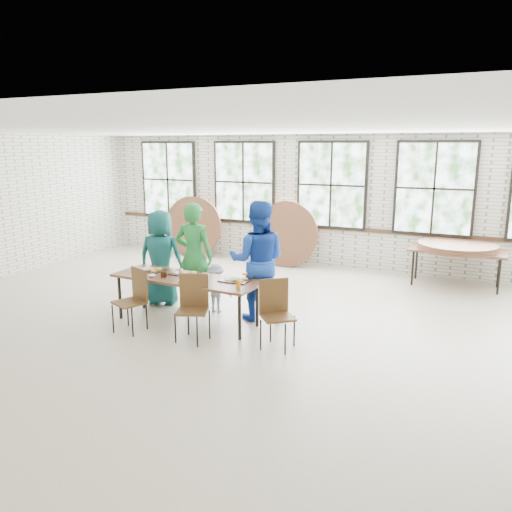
{
  "coord_description": "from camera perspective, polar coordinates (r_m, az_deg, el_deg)",
  "views": [
    {
      "loc": [
        3.22,
        -6.53,
        2.75
      ],
      "look_at": [
        0.0,
        0.4,
        1.05
      ],
      "focal_mm": 35.0,
      "sensor_mm": 36.0,
      "label": 1
    }
  ],
  "objects": [
    {
      "name": "round_tops_leaning",
      "position": [
        12.12,
        -2.13,
        2.95
      ],
      "size": [
        4.17,
        0.41,
        1.5
      ],
      "color": "brown",
      "rests_on": "ground"
    },
    {
      "name": "round_tops_stacked",
      "position": [
        10.56,
        22.02,
        1.0
      ],
      "size": [
        1.5,
        1.5,
        0.13
      ],
      "color": "brown",
      "rests_on": "storage_table"
    },
    {
      "name": "adult_green",
      "position": [
        8.47,
        -7.08,
        -0.04
      ],
      "size": [
        0.72,
        0.53,
        1.84
      ],
      "primitive_type": "imported",
      "rotation": [
        0.0,
        0.0,
        3.28
      ],
      "color": "#228136",
      "rests_on": "ground"
    },
    {
      "name": "toddler",
      "position": [
        8.39,
        -4.56,
        -3.67
      ],
      "size": [
        0.58,
        0.39,
        0.83
      ],
      "primitive_type": "imported",
      "rotation": [
        0.0,
        0.0,
        3.3
      ],
      "color": "#151A42",
      "rests_on": "ground"
    },
    {
      "name": "adult_teal",
      "position": [
        8.86,
        -10.82,
        -0.17
      ],
      "size": [
        0.91,
        0.69,
        1.67
      ],
      "primitive_type": "imported",
      "rotation": [
        0.0,
        0.0,
        3.35
      ],
      "color": "#165256",
      "rests_on": "ground"
    },
    {
      "name": "chair_spare",
      "position": [
        6.93,
        2.26,
        -5.91
      ],
      "size": [
        0.58,
        0.58,
        0.95
      ],
      "rotation": [
        0.0,
        0.0,
        0.71
      ],
      "color": "#54371C",
      "rests_on": "ground"
    },
    {
      "name": "room",
      "position": [
        11.47,
        8.61,
        7.78
      ],
      "size": [
        12.0,
        12.0,
        12.0
      ],
      "color": "beige",
      "rests_on": "ground"
    },
    {
      "name": "tabletop_clutter",
      "position": [
        7.79,
        -7.57,
        -2.33
      ],
      "size": [
        2.02,
        0.65,
        0.11
      ],
      "color": "black",
      "rests_on": "dining_table"
    },
    {
      "name": "adult_blue",
      "position": [
        7.91,
        0.2,
        -0.55
      ],
      "size": [
        1.12,
        1.0,
        1.91
      ],
      "primitive_type": "imported",
      "rotation": [
        0.0,
        0.0,
        3.48
      ],
      "color": "#1841AB",
      "rests_on": "ground"
    },
    {
      "name": "dining_table",
      "position": [
        7.86,
        -7.97,
        -2.78
      ],
      "size": [
        2.43,
        0.89,
        0.74
      ],
      "rotation": [
        0.0,
        0.0,
        -0.04
      ],
      "color": "brown",
      "rests_on": "ground"
    },
    {
      "name": "storage_table",
      "position": [
        10.58,
        21.97,
        0.37
      ],
      "size": [
        1.82,
        0.8,
        0.74
      ],
      "rotation": [
        0.0,
        0.0,
        -0.03
      ],
      "color": "brown",
      "rests_on": "ground"
    },
    {
      "name": "chair_near_left",
      "position": [
        7.73,
        -13.71,
        -4.28
      ],
      "size": [
        0.54,
        0.53,
        0.95
      ],
      "rotation": [
        0.0,
        0.0,
        -0.39
      ],
      "color": "#54371C",
      "rests_on": "ground"
    },
    {
      "name": "chair_near_right",
      "position": [
        7.23,
        -7.2,
        -5.2
      ],
      "size": [
        0.54,
        0.53,
        0.95
      ],
      "rotation": [
        0.0,
        0.0,
        0.38
      ],
      "color": "#54371C",
      "rests_on": "ground"
    }
  ]
}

